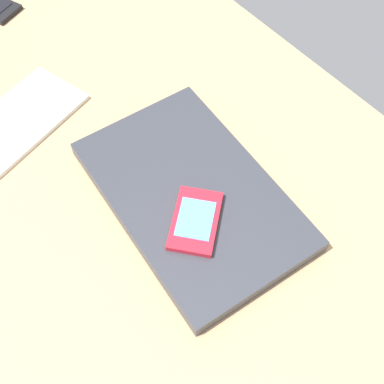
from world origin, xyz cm
name	(u,v)px	position (x,y,z in cm)	size (l,w,h in cm)	color
desk_surface	(133,181)	(0.00, 0.00, 1.50)	(120.00, 80.00, 3.00)	tan
laptop_closed	(192,195)	(-9.09, -4.67, 4.24)	(34.99, 22.03, 2.49)	#33353D
cell_phone_on_laptop	(195,221)	(-13.59, -1.72, 6.02)	(11.26, 11.68, 1.13)	red
notepad	(20,120)	(20.39, 8.21, 3.40)	(11.67, 20.95, 0.80)	white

